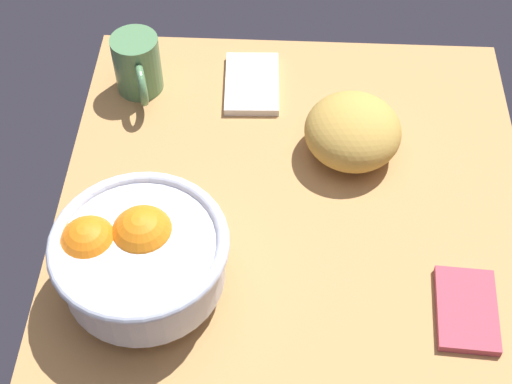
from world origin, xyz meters
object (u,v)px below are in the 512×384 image
napkin_spare (252,83)px  mug (138,65)px  fruit_bowl (137,254)px  bread_loaf (353,131)px  napkin_folded (467,310)px

napkin_spare → mug: (1.25, -17.71, 4.16)cm
fruit_bowl → napkin_spare: bearing=162.3°
bread_loaf → napkin_folded: size_ratio=1.21×
napkin_folded → bread_loaf: bearing=-152.6°
fruit_bowl → bread_loaf: fruit_bowl is taller
napkin_spare → mug: mug is taller
bread_loaf → napkin_folded: (26.60, 13.79, -3.74)cm
bread_loaf → mug: 35.12cm
napkin_spare → napkin_folded: bearing=36.1°
napkin_folded → mug: 60.80cm
fruit_bowl → bread_loaf: bearing=131.9°
fruit_bowl → bread_loaf: (-24.59, 27.36, -2.73)cm
fruit_bowl → napkin_spare: size_ratio=1.64×
napkin_folded → mug: size_ratio=1.00×
mug → napkin_folded: bearing=50.5°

